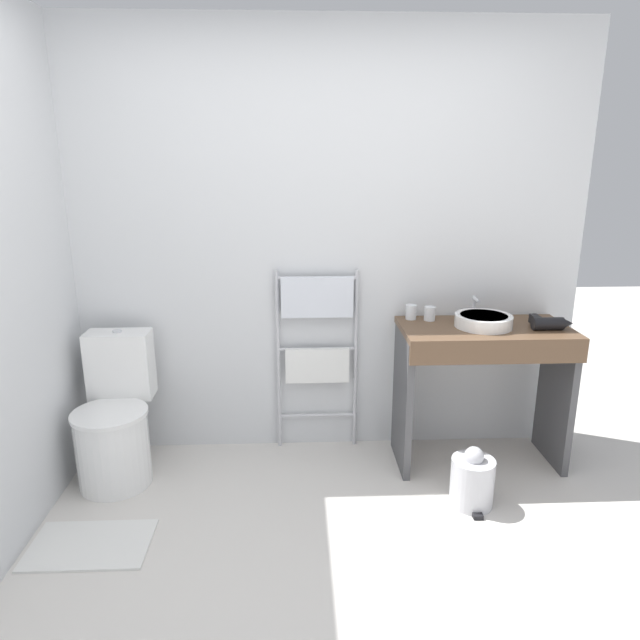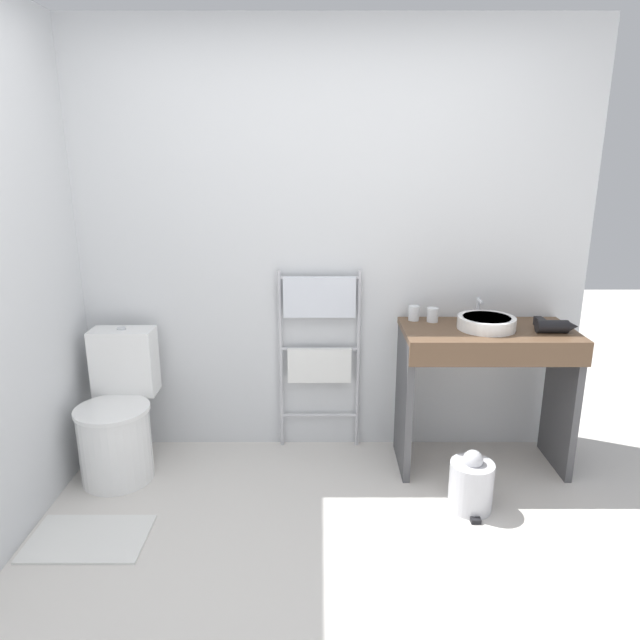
% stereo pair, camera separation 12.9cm
% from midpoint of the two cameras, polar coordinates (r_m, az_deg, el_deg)
% --- Properties ---
extents(ground_plane, '(12.00, 12.00, 0.00)m').
position_cam_midpoint_polar(ground_plane, '(2.50, 2.35, -29.21)').
color(ground_plane, silver).
extents(wall_back, '(3.13, 0.12, 2.52)m').
position_cam_midpoint_polar(wall_back, '(3.43, 1.58, 7.31)').
color(wall_back, silver).
rests_on(wall_back, ground_plane).
extents(toilet, '(0.41, 0.56, 0.82)m').
position_cam_midpoint_polar(toilet, '(3.48, -18.40, -9.48)').
color(toilet, white).
rests_on(toilet, ground_plane).
extents(towel_radiator, '(0.50, 0.06, 1.14)m').
position_cam_midpoint_polar(towel_radiator, '(3.43, 1.16, -1.49)').
color(towel_radiator, silver).
rests_on(towel_radiator, ground_plane).
extents(vanity_counter, '(0.96, 0.50, 0.85)m').
position_cam_midpoint_polar(vanity_counter, '(3.42, 17.38, -5.28)').
color(vanity_counter, brown).
rests_on(vanity_counter, ground_plane).
extents(sink_basin, '(0.32, 0.32, 0.07)m').
position_cam_midpoint_polar(sink_basin, '(3.34, 17.51, -0.26)').
color(sink_basin, white).
rests_on(sink_basin, vanity_counter).
extents(faucet, '(0.02, 0.10, 0.13)m').
position_cam_midpoint_polar(faucet, '(3.49, 16.75, 1.32)').
color(faucet, silver).
rests_on(faucet, vanity_counter).
extents(cup_near_wall, '(0.06, 0.06, 0.09)m').
position_cam_midpoint_polar(cup_near_wall, '(3.41, 10.57, 0.67)').
color(cup_near_wall, white).
rests_on(cup_near_wall, vanity_counter).
extents(cup_near_edge, '(0.07, 0.07, 0.08)m').
position_cam_midpoint_polar(cup_near_edge, '(3.40, 12.40, 0.50)').
color(cup_near_edge, white).
rests_on(cup_near_edge, vanity_counter).
extents(hair_dryer, '(0.23, 0.16, 0.07)m').
position_cam_midpoint_polar(hair_dryer, '(3.40, 23.49, -0.56)').
color(hair_dryer, black).
rests_on(hair_dryer, vanity_counter).
extents(trash_bin, '(0.23, 0.26, 0.33)m').
position_cam_midpoint_polar(trash_bin, '(3.19, 16.17, -15.50)').
color(trash_bin, silver).
rests_on(trash_bin, ground_plane).
extents(bath_mat, '(0.56, 0.36, 0.01)m').
position_cam_midpoint_polar(bath_mat, '(3.12, -20.86, -19.71)').
color(bath_mat, silver).
rests_on(bath_mat, ground_plane).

